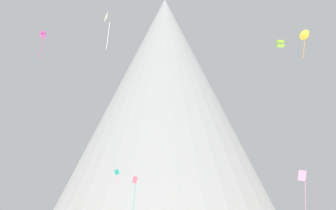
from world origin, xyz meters
TOP-DOWN VIEW (x-y plane):
  - rock_massif at (-4.65, 97.92)m, footprint 62.52×62.52m
  - kite_magenta_high at (-24.77, 48.55)m, footprint 1.03×0.93m
  - kite_pink_low at (18.41, 35.62)m, footprint 1.28×0.68m
  - kite_gold_high at (22.41, 45.80)m, footprint 1.70×1.71m
  - kite_teal_low at (-10.12, 47.90)m, footprint 1.00×0.60m
  - kite_lime_high at (21.01, 59.82)m, footprint 1.40×1.49m
  - kite_rainbow_low at (-6.51, 43.81)m, footprint 0.82×0.98m
  - kite_white_high at (-10.08, 34.89)m, footprint 1.23×2.04m

SIDE VIEW (x-z plane):
  - kite_rainbow_low at x=-6.51m, z-range 3.97..9.46m
  - kite_pink_low at x=18.41m, z-range 4.11..9.78m
  - kite_teal_low at x=-10.12m, z-range 7.17..10.23m
  - rock_massif at x=-4.65m, z-range -2.11..61.72m
  - kite_white_high at x=-10.08m, z-range 28.76..35.02m
  - kite_gold_high at x=22.41m, z-range 29.76..35.02m
  - kite_magenta_high at x=-24.77m, z-range 31.84..37.07m
  - kite_lime_high at x=21.01m, z-range 35.03..36.70m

